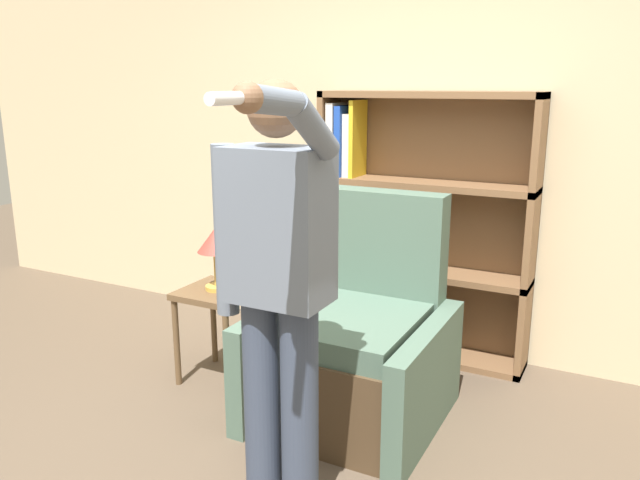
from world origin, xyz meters
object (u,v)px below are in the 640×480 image
object	(u,v)px
armchair	(356,348)
bookcase	(401,227)
side_table	(219,306)
table_lamp	(216,244)
person_standing	(276,282)

from	to	relation	value
armchair	bookcase	bearing A→B (deg)	95.82
armchair	side_table	distance (m)	0.88
bookcase	table_lamp	distance (m)	1.21
side_table	table_lamp	world-z (taller)	table_lamp
bookcase	person_standing	size ratio (longest dim) A/B	0.97
bookcase	person_standing	bearing A→B (deg)	-85.35
table_lamp	person_standing	bearing A→B (deg)	-42.88
person_standing	side_table	distance (m)	1.38
armchair	person_standing	bearing A→B (deg)	-86.55
person_standing	table_lamp	world-z (taller)	person_standing
person_standing	armchair	bearing A→B (deg)	93.45
person_standing	table_lamp	bearing A→B (deg)	137.12
armchair	table_lamp	world-z (taller)	armchair
bookcase	side_table	world-z (taller)	bookcase
bookcase	table_lamp	size ratio (longest dim) A/B	4.55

